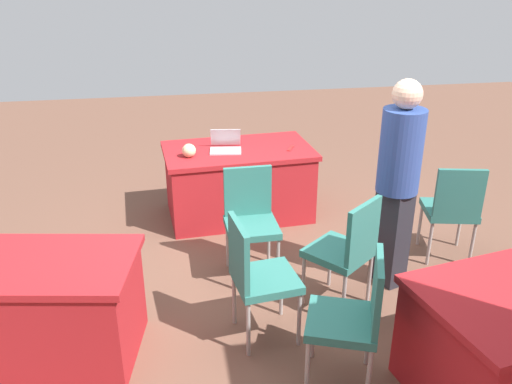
{
  "coord_description": "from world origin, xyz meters",
  "views": [
    {
      "loc": [
        0.62,
        3.83,
        2.59
      ],
      "look_at": [
        -0.04,
        0.02,
        0.9
      ],
      "focal_mm": 37.46,
      "sensor_mm": 36.0,
      "label": 1
    }
  ],
  "objects_px": {
    "table_foreground": "(239,182)",
    "person_attendee_browsing": "(398,175)",
    "chair_by_pillar": "(452,206)",
    "yarn_ball": "(189,151)",
    "chair_near_front": "(256,272)",
    "laptop_silver": "(226,147)",
    "scissors_red": "(291,148)",
    "chair_aisle": "(250,216)",
    "chair_back_row": "(347,247)",
    "table_mid_right": "(12,309)",
    "chair_tucked_left": "(354,314)"
  },
  "relations": [
    {
      "from": "chair_back_row",
      "to": "laptop_silver",
      "type": "xyz_separation_m",
      "value": [
        0.72,
        -1.82,
        0.25
      ]
    },
    {
      "from": "chair_aisle",
      "to": "chair_back_row",
      "type": "distance_m",
      "value": 0.93
    },
    {
      "from": "table_foreground",
      "to": "person_attendee_browsing",
      "type": "bearing_deg",
      "value": 125.24
    },
    {
      "from": "laptop_silver",
      "to": "person_attendee_browsing",
      "type": "bearing_deg",
      "value": 136.44
    },
    {
      "from": "chair_aisle",
      "to": "table_mid_right",
      "type": "bearing_deg",
      "value": 23.43
    },
    {
      "from": "chair_tucked_left",
      "to": "chair_back_row",
      "type": "relative_size",
      "value": 0.99
    },
    {
      "from": "chair_near_front",
      "to": "chair_by_pillar",
      "type": "xyz_separation_m",
      "value": [
        -1.94,
        -0.8,
        -0.01
      ]
    },
    {
      "from": "chair_tucked_left",
      "to": "laptop_silver",
      "type": "distance_m",
      "value": 2.68
    },
    {
      "from": "chair_near_front",
      "to": "chair_by_pillar",
      "type": "distance_m",
      "value": 2.1
    },
    {
      "from": "laptop_silver",
      "to": "yarn_ball",
      "type": "bearing_deg",
      "value": 28.29
    },
    {
      "from": "chair_tucked_left",
      "to": "scissors_red",
      "type": "xyz_separation_m",
      "value": [
        -0.18,
        -2.56,
        0.22
      ]
    },
    {
      "from": "chair_near_front",
      "to": "person_attendee_browsing",
      "type": "height_order",
      "value": "person_attendee_browsing"
    },
    {
      "from": "chair_near_front",
      "to": "scissors_red",
      "type": "height_order",
      "value": "chair_near_front"
    },
    {
      "from": "chair_tucked_left",
      "to": "person_attendee_browsing",
      "type": "bearing_deg",
      "value": -12.5
    },
    {
      "from": "chair_tucked_left",
      "to": "person_attendee_browsing",
      "type": "relative_size",
      "value": 0.54
    },
    {
      "from": "person_attendee_browsing",
      "to": "yarn_ball",
      "type": "xyz_separation_m",
      "value": [
        1.61,
        -1.36,
        -0.16
      ]
    },
    {
      "from": "yarn_ball",
      "to": "scissors_red",
      "type": "distance_m",
      "value": 1.07
    },
    {
      "from": "chair_near_front",
      "to": "yarn_ball",
      "type": "relative_size",
      "value": 6.94
    },
    {
      "from": "table_foreground",
      "to": "person_attendee_browsing",
      "type": "xyz_separation_m",
      "value": [
        -1.09,
        1.54,
        0.61
      ]
    },
    {
      "from": "table_foreground",
      "to": "person_attendee_browsing",
      "type": "relative_size",
      "value": 0.91
    },
    {
      "from": "chair_tucked_left",
      "to": "yarn_ball",
      "type": "height_order",
      "value": "chair_tucked_left"
    },
    {
      "from": "chair_back_row",
      "to": "yarn_ball",
      "type": "xyz_separation_m",
      "value": [
        1.11,
        -1.67,
        0.28
      ]
    },
    {
      "from": "chair_aisle",
      "to": "chair_back_row",
      "type": "xyz_separation_m",
      "value": [
        -0.65,
        0.67,
        0.0
      ]
    },
    {
      "from": "table_mid_right",
      "to": "chair_by_pillar",
      "type": "xyz_separation_m",
      "value": [
        -3.63,
        -0.71,
        0.16
      ]
    },
    {
      "from": "chair_tucked_left",
      "to": "chair_by_pillar",
      "type": "bearing_deg",
      "value": -25.15
    },
    {
      "from": "chair_by_pillar",
      "to": "yarn_ball",
      "type": "height_order",
      "value": "chair_by_pillar"
    },
    {
      "from": "table_foreground",
      "to": "laptop_silver",
      "type": "height_order",
      "value": "laptop_silver"
    },
    {
      "from": "table_foreground",
      "to": "chair_back_row",
      "type": "relative_size",
      "value": 1.67
    },
    {
      "from": "chair_by_pillar",
      "to": "laptop_silver",
      "type": "height_order",
      "value": "laptop_silver"
    },
    {
      "from": "laptop_silver",
      "to": "yarn_ball",
      "type": "xyz_separation_m",
      "value": [
        0.39,
        0.15,
        0.03
      ]
    },
    {
      "from": "table_foreground",
      "to": "chair_tucked_left",
      "type": "distance_m",
      "value": 2.68
    },
    {
      "from": "table_foreground",
      "to": "chair_aisle",
      "type": "bearing_deg",
      "value": 87.0
    },
    {
      "from": "table_mid_right",
      "to": "chair_by_pillar",
      "type": "height_order",
      "value": "chair_by_pillar"
    },
    {
      "from": "chair_aisle",
      "to": "person_attendee_browsing",
      "type": "distance_m",
      "value": 1.28
    },
    {
      "from": "yarn_ball",
      "to": "laptop_silver",
      "type": "bearing_deg",
      "value": -159.2
    },
    {
      "from": "chair_near_front",
      "to": "chair_aisle",
      "type": "relative_size",
      "value": 1.0
    },
    {
      "from": "chair_near_front",
      "to": "chair_aisle",
      "type": "height_order",
      "value": "chair_near_front"
    },
    {
      "from": "table_mid_right",
      "to": "scissors_red",
      "type": "xyz_separation_m",
      "value": [
        -2.4,
        -1.9,
        0.38
      ]
    },
    {
      "from": "chair_aisle",
      "to": "yarn_ball",
      "type": "relative_size",
      "value": 6.93
    },
    {
      "from": "chair_near_front",
      "to": "chair_back_row",
      "type": "bearing_deg",
      "value": 99.94
    },
    {
      "from": "table_mid_right",
      "to": "chair_aisle",
      "type": "relative_size",
      "value": 1.93
    },
    {
      "from": "laptop_silver",
      "to": "chair_tucked_left",
      "type": "bearing_deg",
      "value": 108.19
    },
    {
      "from": "table_mid_right",
      "to": "chair_tucked_left",
      "type": "xyz_separation_m",
      "value": [
        -2.22,
        0.66,
        0.16
      ]
    },
    {
      "from": "table_foreground",
      "to": "table_mid_right",
      "type": "relative_size",
      "value": 0.87
    },
    {
      "from": "chair_back_row",
      "to": "yarn_ball",
      "type": "relative_size",
      "value": 6.96
    },
    {
      "from": "chair_tucked_left",
      "to": "chair_aisle",
      "type": "height_order",
      "value": "chair_aisle"
    },
    {
      "from": "chair_back_row",
      "to": "yarn_ball",
      "type": "bearing_deg",
      "value": 84.54
    },
    {
      "from": "table_mid_right",
      "to": "chair_near_front",
      "type": "height_order",
      "value": "chair_near_front"
    },
    {
      "from": "scissors_red",
      "to": "chair_aisle",
      "type": "bearing_deg",
      "value": -1.69
    },
    {
      "from": "table_mid_right",
      "to": "person_attendee_browsing",
      "type": "bearing_deg",
      "value": -171.25
    }
  ]
}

